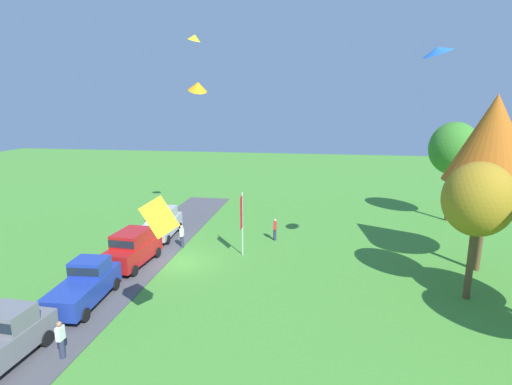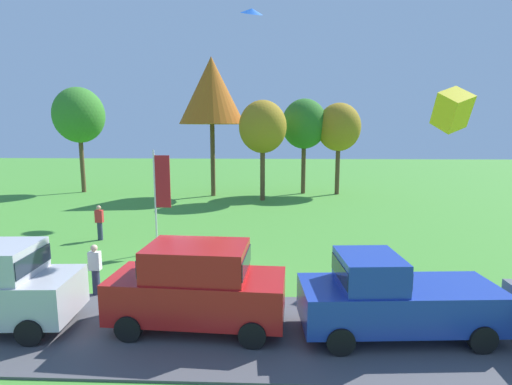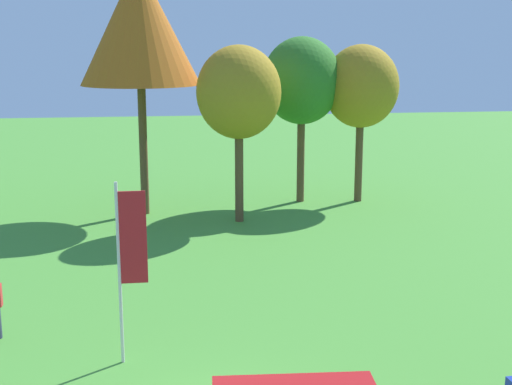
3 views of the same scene
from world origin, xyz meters
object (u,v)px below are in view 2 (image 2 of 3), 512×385
(tree_lone_near, at_px, (263,127))
(tree_far_right, at_px, (304,124))
(person_beside_suv, at_px, (95,270))
(flag_banner, at_px, (160,189))
(car_pickup_far_end, at_px, (391,296))
(tree_right_of_center, at_px, (79,115))
(kite_delta_low_drifter, at_px, (252,11))
(tree_center_back, at_px, (339,128))
(person_on_lawn, at_px, (100,222))
(kite_box_high_right, at_px, (452,110))
(car_suv_mid_row, at_px, (198,283))
(tree_left_of_center, at_px, (212,91))

(tree_lone_near, relative_size, tree_far_right, 0.96)
(person_beside_suv, height_order, flag_banner, flag_banner)
(car_pickup_far_end, relative_size, tree_lone_near, 0.69)
(tree_right_of_center, distance_m, kite_delta_low_drifter, 17.13)
(car_pickup_far_end, relative_size, tree_center_back, 0.69)
(kite_delta_low_drifter, bearing_deg, tree_far_right, 55.97)
(tree_lone_near, distance_m, kite_delta_low_drifter, 7.87)
(person_on_lawn, relative_size, kite_box_high_right, 1.28)
(car_pickup_far_end, distance_m, person_on_lawn, 14.36)
(car_pickup_far_end, relative_size, kite_delta_low_drifter, 3.44)
(tree_center_back, distance_m, flag_banner, 19.42)
(person_beside_suv, xyz_separation_m, tree_right_of_center, (-10.49, 21.20, 5.59))
(person_beside_suv, height_order, tree_center_back, tree_center_back)
(person_beside_suv, distance_m, tree_far_right, 23.32)
(person_on_lawn, relative_size, person_beside_suv, 1.00)
(car_suv_mid_row, xyz_separation_m, tree_right_of_center, (-14.17, 23.20, 5.17))
(person_beside_suv, xyz_separation_m, kite_delta_low_drifter, (4.26, 15.34, 12.04))
(tree_right_of_center, bearing_deg, person_beside_suv, -63.67)
(tree_left_of_center, distance_m, flag_banner, 16.09)
(car_pickup_far_end, height_order, tree_right_of_center, tree_right_of_center)
(kite_box_high_right, bearing_deg, person_on_lawn, 169.53)
(person_on_lawn, distance_m, kite_delta_low_drifter, 16.48)
(tree_center_back, height_order, flag_banner, tree_center_back)
(flag_banner, distance_m, kite_box_high_right, 12.06)
(person_on_lawn, relative_size, flag_banner, 0.38)
(car_pickup_far_end, height_order, tree_far_right, tree_far_right)
(person_on_lawn, bearing_deg, person_beside_suv, -67.48)
(car_suv_mid_row, xyz_separation_m, tree_left_of_center, (-2.79, 21.76, 6.99))
(tree_right_of_center, relative_size, flag_banner, 1.96)
(tree_right_of_center, relative_size, tree_left_of_center, 0.81)
(car_pickup_far_end, bearing_deg, person_on_lawn, 142.66)
(car_pickup_far_end, distance_m, tree_lone_near, 20.86)
(tree_right_of_center, bearing_deg, flag_banner, -55.55)
(car_suv_mid_row, height_order, tree_center_back, tree_center_back)
(car_suv_mid_row, relative_size, kite_delta_low_drifter, 3.16)
(person_beside_suv, xyz_separation_m, kite_box_high_right, (12.47, 3.70, 5.17))
(car_pickup_far_end, xyz_separation_m, tree_center_back, (2.32, 23.17, 4.36))
(tree_center_back, height_order, kite_delta_low_drifter, kite_delta_low_drifter)
(person_beside_suv, distance_m, kite_delta_low_drifter, 19.96)
(car_pickup_far_end, xyz_separation_m, tree_right_of_center, (-19.20, 23.40, 5.36))
(person_on_lawn, relative_size, tree_center_back, 0.23)
(car_pickup_far_end, distance_m, tree_right_of_center, 30.75)
(tree_far_right, bearing_deg, car_pickup_far_end, -88.89)
(flag_banner, bearing_deg, tree_far_right, 66.08)
(person_on_lawn, height_order, kite_delta_low_drifter, kite_delta_low_drifter)
(person_on_lawn, bearing_deg, tree_center_back, 46.48)
(person_on_lawn, height_order, tree_left_of_center, tree_left_of_center)
(person_on_lawn, xyz_separation_m, kite_delta_low_drifter, (6.96, 8.84, 12.04))
(kite_delta_low_drifter, bearing_deg, tree_center_back, 39.69)
(tree_lone_near, bearing_deg, kite_box_high_right, -61.95)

